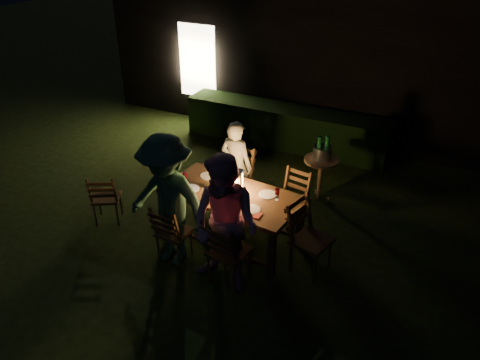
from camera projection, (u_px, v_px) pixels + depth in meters
The scene contains 29 objects.
garden_envelope at pixel (346, 45), 10.68m from camera, with size 40.00×40.00×3.20m.
dining_table at pixel (232, 198), 6.55m from camera, with size 2.02×1.16×0.81m.
chair_near_left at pixel (174, 241), 6.42m from camera, with size 0.42×0.45×0.93m.
chair_near_right at pixel (228, 262), 5.98m from camera, with size 0.52×0.55×1.05m.
chair_far_left at pixel (235, 190), 7.53m from camera, with size 0.51×0.55×1.05m.
chair_far_right at pixel (290, 210), 7.08m from camera, with size 0.49×0.52×0.94m.
chair_end at pixel (309, 250), 6.18m from camera, with size 0.61×0.58×1.06m.
chair_spare at pixel (108, 206), 7.20m from camera, with size 0.57×0.58×0.91m.
person_house_side at pixel (236, 165), 7.35m from camera, with size 0.54×0.36×1.49m, color silver.
person_opp_right at pixel (225, 225), 5.64m from camera, with size 0.89×0.70×1.84m, color #BF839C.
person_opp_left at pixel (168, 202), 6.05m from camera, with size 1.22×0.70×1.89m, color #2F5F44.
lantern at pixel (236, 183), 6.45m from camera, with size 0.16×0.16×0.35m.
plate_far_left at pixel (209, 176), 6.93m from camera, with size 0.25×0.25×0.01m, color white.
plate_near_left at pixel (190, 189), 6.60m from camera, with size 0.25×0.25×0.01m, color white.
plate_far_right at pixel (267, 195), 6.46m from camera, with size 0.25×0.25×0.01m, color white.
plate_near_right at pixel (251, 209), 6.14m from camera, with size 0.25×0.25×0.01m, color white.
wineglass_a at pixel (225, 174), 6.81m from camera, with size 0.06×0.06×0.18m, color #59070F, non-canonical shape.
wineglass_b at pixel (185, 178), 6.72m from camera, with size 0.06×0.06×0.18m, color #59070F, non-canonical shape.
wineglass_c at pixel (239, 203), 6.12m from camera, with size 0.06×0.06×0.18m, color #59070F, non-canonical shape.
wineglass_d at pixel (277, 194), 6.31m from camera, with size 0.06×0.06×0.18m, color #59070F, non-canonical shape.
wineglass_e at pixel (213, 195), 6.29m from camera, with size 0.06×0.06×0.18m, color silver, non-canonical shape.
bottle_table at pixel (217, 180), 6.56m from camera, with size 0.07×0.07×0.28m, color #0F471E.
napkin_left at pixel (209, 200), 6.34m from camera, with size 0.18×0.14×0.01m, color red.
napkin_right at pixel (254, 215), 6.03m from camera, with size 0.18×0.14×0.01m, color red.
phone at pixel (183, 190), 6.58m from camera, with size 0.14×0.07×0.01m, color black.
side_table at pixel (321, 164), 7.57m from camera, with size 0.56×0.56×0.75m.
ice_bucket at pixel (322, 153), 7.47m from camera, with size 0.30×0.30×0.22m, color #A5A8AD.
bottle_bucket_a at pixel (319, 150), 7.44m from camera, with size 0.07×0.07×0.32m, color #0F471E.
bottle_bucket_b at pixel (326, 150), 7.46m from camera, with size 0.07×0.07×0.32m, color #0F471E.
Camera 1 is at (2.62, -4.60, 4.19)m, focal length 35.00 mm.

